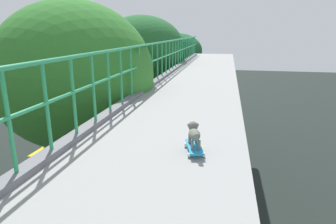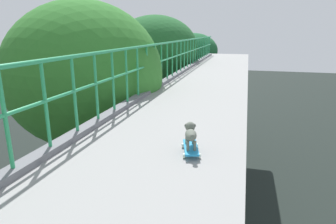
{
  "view_description": "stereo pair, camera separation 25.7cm",
  "coord_description": "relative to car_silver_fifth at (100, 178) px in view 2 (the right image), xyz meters",
  "views": [
    {
      "loc": [
        1.8,
        -1.09,
        7.69
      ],
      "look_at": [
        0.99,
        2.94,
        6.54
      ],
      "focal_mm": 31.02,
      "sensor_mm": 36.0,
      "label": 1
    },
    {
      "loc": [
        2.05,
        -1.02,
        7.69
      ],
      "look_at": [
        0.99,
        2.94,
        6.54
      ],
      "focal_mm": 31.02,
      "sensor_mm": 36.0,
      "label": 2
    }
  ],
  "objects": [
    {
      "name": "car_yellow_cab_sixth",
      "position": [
        -3.69,
        3.85,
        0.01
      ],
      "size": [
        1.74,
        4.26,
        1.53
      ],
      "color": "yellow",
      "rests_on": "ground"
    },
    {
      "name": "car_black_seventh",
      "position": [
        -0.18,
        7.41,
        0.03
      ],
      "size": [
        1.91,
        4.44,
        1.43
      ],
      "color": "black",
      "rests_on": "ground"
    },
    {
      "name": "roadside_tree_mid",
      "position": [
        2.42,
        -4.61,
        5.79
      ],
      "size": [
        4.23,
        4.23,
        8.5
      ],
      "color": "#54371F",
      "rests_on": "ground"
    },
    {
      "name": "car_silver_fifth",
      "position": [
        0.0,
        0.0,
        0.0
      ],
      "size": [
        1.94,
        4.26,
        1.34
      ],
      "color": "#B1B8BF",
      "rests_on": "ground"
    },
    {
      "name": "roadside_tree_far",
      "position": [
        2.22,
        2.43,
        6.1
      ],
      "size": [
        4.18,
        4.18,
        8.46
      ],
      "color": "#52352E",
      "rests_on": "ground"
    },
    {
      "name": "toy_skateboard",
      "position": [
        6.06,
        -8.32,
        5.63
      ],
      "size": [
        0.3,
        0.53,
        0.08
      ],
      "color": "#208DC9",
      "rests_on": "overpass_deck"
    },
    {
      "name": "small_dog",
      "position": [
        6.05,
        -8.31,
        5.82
      ],
      "size": [
        0.21,
        0.39,
        0.28
      ],
      "color": "#60675B",
      "rests_on": "toy_skateboard"
    },
    {
      "name": "city_bus",
      "position": [
        -3.65,
        17.59,
        1.21
      ],
      "size": [
        2.56,
        11.55,
        3.3
      ],
      "color": "white",
      "rests_on": "ground"
    },
    {
      "name": "roadside_tree_farthest",
      "position": [
        2.52,
        11.52,
        5.39
      ],
      "size": [
        3.8,
        3.8,
        7.54
      ],
      "color": "brown",
      "rests_on": "ground"
    }
  ]
}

